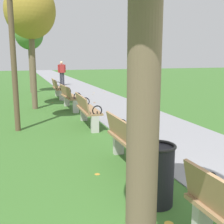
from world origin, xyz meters
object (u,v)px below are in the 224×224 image
(park_bench_5, at_px, (58,88))
(trash_bin, at_px, (157,174))
(tree_4, at_px, (29,35))
(park_bench_2, at_px, (130,141))
(park_bench_4, at_px, (69,97))
(park_bench_3, at_px, (87,110))
(pedestrian_walking, at_px, (62,72))
(tree_3, at_px, (30,12))

(park_bench_5, bearing_deg, trash_bin, -90.81)
(park_bench_5, distance_m, tree_4, 3.83)
(park_bench_2, relative_size, park_bench_4, 0.99)
(park_bench_2, distance_m, park_bench_3, 3.24)
(park_bench_3, xyz_separation_m, pedestrian_walking, (1.11, 11.72, 0.44))
(tree_3, xyz_separation_m, pedestrian_walking, (2.34, 8.41, -2.60))
(tree_4, relative_size, trash_bin, 4.68)
(tree_3, relative_size, pedestrian_walking, 2.82)
(park_bench_3, height_order, tree_4, tree_4)
(park_bench_3, bearing_deg, pedestrian_walking, 84.59)
(park_bench_5, bearing_deg, pedestrian_walking, 79.37)
(tree_3, xyz_separation_m, trash_bin, (1.08, -7.87, -3.11))
(park_bench_5, relative_size, tree_4, 0.41)
(tree_4, bearing_deg, park_bench_4, -79.45)
(park_bench_4, height_order, trash_bin, park_bench_4)
(park_bench_3, distance_m, pedestrian_walking, 11.79)
(park_bench_4, height_order, pedestrian_walking, pedestrian_walking)
(park_bench_4, distance_m, tree_4, 6.30)
(park_bench_5, bearing_deg, tree_3, -116.23)
(tree_4, distance_m, pedestrian_walking, 4.49)
(park_bench_3, bearing_deg, trash_bin, -91.85)
(park_bench_3, bearing_deg, tree_4, 97.12)
(tree_4, bearing_deg, park_bench_3, -82.88)
(tree_4, xyz_separation_m, pedestrian_walking, (2.16, 3.30, -2.15))
(park_bench_3, bearing_deg, park_bench_2, -90.00)
(park_bench_5, distance_m, pedestrian_walking, 6.04)
(tree_3, height_order, tree_4, tree_3)
(park_bench_5, xyz_separation_m, tree_3, (-1.23, -2.49, 3.05))
(tree_3, relative_size, trash_bin, 5.44)
(park_bench_2, height_order, tree_3, tree_3)
(park_bench_5, bearing_deg, tree_4, 111.90)
(park_bench_2, distance_m, trash_bin, 1.33)
(park_bench_3, xyz_separation_m, tree_3, (-1.23, 3.31, 3.05))
(park_bench_5, relative_size, trash_bin, 1.91)
(park_bench_2, height_order, pedestrian_walking, pedestrian_walking)
(park_bench_2, bearing_deg, tree_4, 95.16)
(tree_4, bearing_deg, pedestrian_walking, 56.79)
(trash_bin, bearing_deg, park_bench_2, 83.65)
(park_bench_4, relative_size, tree_4, 0.41)
(park_bench_3, distance_m, trash_bin, 4.56)
(park_bench_2, xyz_separation_m, park_bench_3, (0.00, 3.24, 0.00))
(park_bench_5, relative_size, tree_3, 0.35)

